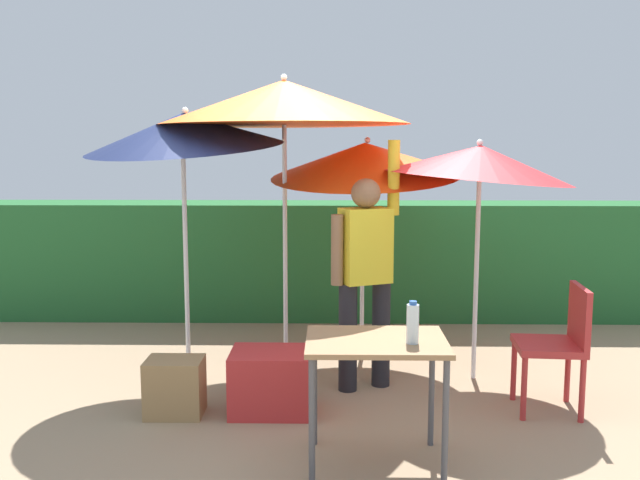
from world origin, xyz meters
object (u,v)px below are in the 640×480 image
(umbrella_yellow, at_px, (184,131))
(bottle_water, at_px, (413,323))
(umbrella_orange, at_px, (480,162))
(chair_plastic, at_px, (559,340))
(person_vendor, at_px, (365,267))
(folding_table, at_px, (376,355))
(cooler_box, at_px, (273,381))
(crate_cardboard, at_px, (175,387))
(umbrella_navy, at_px, (365,160))
(umbrella_rainbow, at_px, (284,103))

(umbrella_yellow, height_order, bottle_water, umbrella_yellow)
(bottle_water, bearing_deg, umbrella_orange, 66.98)
(chair_plastic, bearing_deg, person_vendor, 161.31)
(umbrella_yellow, bearing_deg, folding_table, -47.25)
(cooler_box, relative_size, bottle_water, 2.41)
(chair_plastic, bearing_deg, crate_cardboard, -177.54)
(umbrella_yellow, xyz_separation_m, bottle_water, (1.58, -1.58, -1.08))
(umbrella_yellow, distance_m, chair_plastic, 3.13)
(cooler_box, bearing_deg, umbrella_navy, 61.19)
(umbrella_rainbow, relative_size, crate_cardboard, 6.09)
(cooler_box, distance_m, bottle_water, 1.38)
(umbrella_navy, distance_m, crate_cardboard, 2.43)
(umbrella_orange, xyz_separation_m, bottle_water, (-0.68, -1.60, -0.85))
(umbrella_rainbow, height_order, umbrella_orange, umbrella_rainbow)
(umbrella_rainbow, bearing_deg, cooler_box, -91.81)
(umbrella_orange, bearing_deg, umbrella_navy, 148.54)
(umbrella_orange, distance_m, bottle_water, 1.94)
(umbrella_rainbow, height_order, folding_table, umbrella_rainbow)
(crate_cardboard, bearing_deg, person_vendor, 22.89)
(crate_cardboard, bearing_deg, chair_plastic, 2.46)
(person_vendor, bearing_deg, umbrella_navy, 87.84)
(umbrella_orange, height_order, cooler_box, umbrella_orange)
(umbrella_yellow, height_order, person_vendor, umbrella_yellow)
(person_vendor, distance_m, bottle_water, 1.37)
(umbrella_rainbow, distance_m, cooler_box, 2.17)
(umbrella_yellow, bearing_deg, person_vendor, -9.14)
(umbrella_orange, bearing_deg, crate_cardboard, -159.93)
(umbrella_rainbow, relative_size, umbrella_orange, 1.26)
(umbrella_rainbow, bearing_deg, bottle_water, -65.39)
(umbrella_rainbow, relative_size, umbrella_yellow, 1.09)
(chair_plastic, xyz_separation_m, folding_table, (-1.32, -0.83, 0.15))
(umbrella_navy, height_order, person_vendor, umbrella_navy)
(crate_cardboard, bearing_deg, cooler_box, 6.30)
(umbrella_orange, height_order, umbrella_yellow, umbrella_yellow)
(folding_table, bearing_deg, cooler_box, 130.00)
(umbrella_yellow, xyz_separation_m, crate_cardboard, (0.06, -0.78, -1.75))
(umbrella_rainbow, height_order, umbrella_navy, umbrella_rainbow)
(folding_table, distance_m, bottle_water, 0.29)
(umbrella_navy, relative_size, crate_cardboard, 5.04)
(umbrella_navy, relative_size, bottle_water, 8.27)
(umbrella_yellow, xyz_separation_m, folding_table, (1.39, -1.50, -1.29))
(umbrella_yellow, relative_size, folding_table, 2.75)
(umbrella_yellow, distance_m, folding_table, 2.42)
(umbrella_yellow, bearing_deg, crate_cardboard, -85.85)
(umbrella_yellow, xyz_separation_m, umbrella_navy, (1.41, 0.54, -0.23))
(cooler_box, bearing_deg, umbrella_rainbow, 88.19)
(cooler_box, bearing_deg, umbrella_orange, 25.44)
(umbrella_navy, distance_m, cooler_box, 2.08)
(umbrella_navy, xyz_separation_m, bottle_water, (0.17, -2.12, -0.86))
(folding_table, bearing_deg, umbrella_orange, 60.08)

